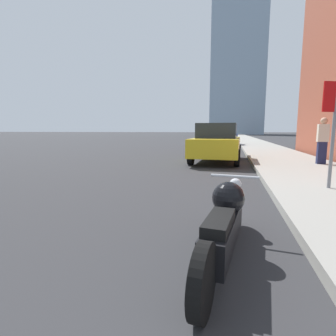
% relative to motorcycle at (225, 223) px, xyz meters
% --- Properties ---
extents(sidewalk, '(3.07, 240.00, 0.15)m').
position_rel_motorcycle_xyz_m(sidewalk, '(2.40, 34.95, -0.31)').
color(sidewalk, gray).
rests_on(sidewalk, ground_plane).
extents(distant_tower, '(16.95, 16.95, 77.17)m').
position_rel_motorcycle_xyz_m(distant_tower, '(1.61, 92.33, 38.20)').
color(distant_tower, '#8CA5BC').
rests_on(distant_tower, ground_plane).
extents(motorcycle, '(0.63, 2.41, 0.78)m').
position_rel_motorcycle_xyz_m(motorcycle, '(0.00, 0.00, 0.00)').
color(motorcycle, black).
rests_on(motorcycle, ground_plane).
extents(parked_car_yellow, '(2.11, 4.61, 1.64)m').
position_rel_motorcycle_xyz_m(parked_car_yellow, '(-0.53, 8.82, 0.45)').
color(parked_car_yellow, gold).
rests_on(parked_car_yellow, ground_plane).
extents(parked_car_blue, '(1.99, 4.02, 1.77)m').
position_rel_motorcycle_xyz_m(parked_car_blue, '(-0.37, 21.24, 0.50)').
color(parked_car_blue, '#1E3899').
rests_on(parked_car_blue, ground_plane).
extents(stop_sign, '(0.57, 0.26, 2.17)m').
position_rel_motorcycle_xyz_m(stop_sign, '(2.08, 3.33, 1.25)').
color(stop_sign, slate).
rests_on(stop_sign, sidewalk).
extents(pedestrian, '(0.36, 0.23, 1.66)m').
position_rel_motorcycle_xyz_m(pedestrian, '(3.25, 7.74, 0.62)').
color(pedestrian, '#1E2347').
rests_on(pedestrian, sidewalk).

